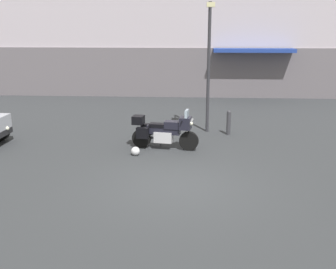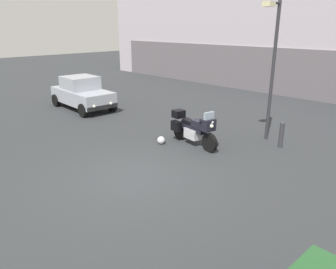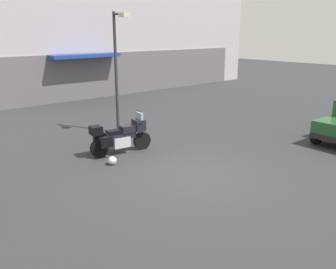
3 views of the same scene
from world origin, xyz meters
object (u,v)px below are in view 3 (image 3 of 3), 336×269
(bollard_curbside, at_px, (139,119))
(helmet, at_px, (112,161))
(motorcycle, at_px, (120,136))
(streetlamp_curbside, at_px, (118,61))

(bollard_curbside, bearing_deg, helmet, -138.69)
(motorcycle, relative_size, bollard_curbside, 2.40)
(helmet, xyz_separation_m, streetlamp_curbside, (2.36, 3.06, 2.80))
(helmet, bearing_deg, streetlamp_curbside, 52.33)
(bollard_curbside, bearing_deg, motorcycle, -139.25)
(motorcycle, distance_m, streetlamp_curbside, 3.59)
(streetlamp_curbside, height_order, bollard_curbside, streetlamp_curbside)
(bollard_curbside, bearing_deg, streetlamp_curbside, 160.14)
(helmet, distance_m, bollard_curbside, 4.21)
(motorcycle, relative_size, helmet, 8.05)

